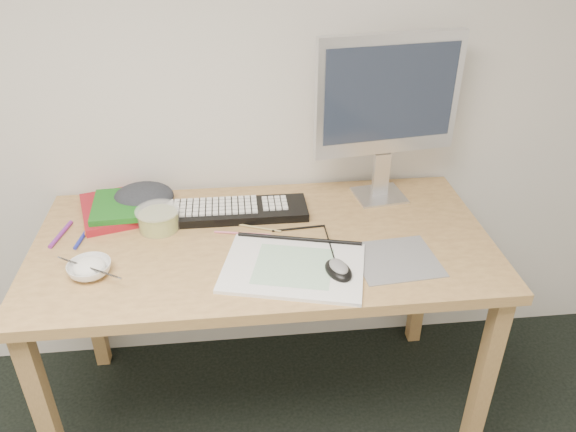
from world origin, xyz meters
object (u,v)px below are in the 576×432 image
at_px(keyboard, 236,211).
at_px(monitor, 388,100).
at_px(sketchpad, 293,268).
at_px(desk, 264,261).
at_px(rice_bowl, 90,269).

bearing_deg(keyboard, monitor, 8.38).
xyz_separation_m(sketchpad, monitor, (0.35, 0.39, 0.34)).
distance_m(desk, sketchpad, 0.20).
distance_m(desk, rice_bowl, 0.52).
distance_m(desk, monitor, 0.64).
height_order(desk, monitor, monitor).
bearing_deg(desk, keyboard, 116.56).
xyz_separation_m(sketchpad, keyboard, (-0.15, 0.32, 0.01)).
bearing_deg(sketchpad, keyboard, 129.70).
bearing_deg(desk, monitor, 28.48).
height_order(desk, rice_bowl, rice_bowl).
bearing_deg(sketchpad, monitor, 62.97).
bearing_deg(rice_bowl, monitor, 21.51).
distance_m(monitor, rice_bowl, 1.04).
bearing_deg(rice_bowl, desk, 14.96).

